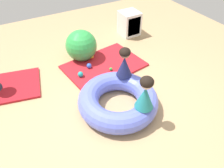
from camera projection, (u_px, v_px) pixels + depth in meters
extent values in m
plane|color=tan|center=(114.00, 103.00, 3.61)|extent=(8.00, 8.00, 0.00)
cube|color=red|center=(104.00, 66.00, 4.36)|extent=(1.63, 1.25, 0.04)
torus|color=#6070E5|center=(118.00, 100.00, 3.42)|extent=(1.27, 1.27, 0.33)
cone|color=teal|center=(145.00, 97.00, 2.99)|extent=(0.37, 0.37, 0.35)
sphere|color=beige|center=(147.00, 83.00, 2.82)|extent=(0.18, 0.18, 0.18)
ellipsoid|color=black|center=(147.00, 82.00, 2.81)|extent=(0.19, 0.19, 0.15)
cone|color=navy|center=(124.00, 66.00, 3.54)|extent=(0.29, 0.29, 0.34)
sphere|color=#936647|center=(125.00, 53.00, 3.38)|extent=(0.17, 0.17, 0.17)
ellipsoid|color=black|center=(125.00, 52.00, 3.37)|extent=(0.19, 0.19, 0.15)
sphere|color=green|center=(111.00, 69.00, 4.20)|extent=(0.06, 0.06, 0.06)
sphere|color=yellow|center=(91.00, 56.00, 4.50)|extent=(0.11, 0.11, 0.11)
sphere|color=blue|center=(89.00, 66.00, 4.25)|extent=(0.10, 0.10, 0.10)
sphere|color=teal|center=(81.00, 74.00, 4.04)|extent=(0.11, 0.11, 0.11)
sphere|color=red|center=(82.00, 59.00, 4.45)|extent=(0.08, 0.08, 0.08)
sphere|color=green|center=(81.00, 46.00, 4.38)|extent=(0.64, 0.64, 0.64)
cube|color=silver|center=(129.00, 23.00, 5.25)|extent=(0.44, 0.44, 0.56)
cube|color=#2D2D33|center=(132.00, 25.00, 5.17)|extent=(0.34, 0.20, 0.44)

